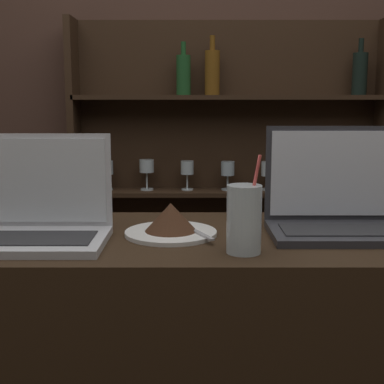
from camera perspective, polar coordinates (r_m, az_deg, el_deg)
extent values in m
cube|color=#4C3328|center=(2.55, 0.58, 9.42)|extent=(7.00, 0.06, 2.70)
cube|color=#332114|center=(2.53, -12.00, -1.93)|extent=(0.03, 0.18, 1.72)
cube|color=#332114|center=(2.62, 19.20, -1.87)|extent=(0.03, 0.18, 1.72)
cube|color=#332114|center=(2.56, 3.75, -1.60)|extent=(1.42, 0.02, 1.72)
cube|color=#332114|center=(2.58, 3.78, -9.49)|extent=(1.38, 0.18, 0.02)
cube|color=#332114|center=(2.47, 3.89, -0.02)|extent=(1.38, 0.18, 0.02)
cube|color=#332114|center=(2.43, 4.01, 10.03)|extent=(1.38, 0.18, 0.02)
cylinder|color=silver|center=(2.49, -8.99, 0.28)|extent=(0.06, 0.06, 0.01)
cylinder|color=silver|center=(2.49, -9.01, 1.11)|extent=(0.01, 0.01, 0.07)
cylinder|color=silver|center=(2.48, -9.05, 2.59)|extent=(0.06, 0.06, 0.06)
cylinder|color=silver|center=(2.47, -4.73, 0.28)|extent=(0.06, 0.06, 0.01)
cylinder|color=silver|center=(2.46, -4.74, 1.23)|extent=(0.01, 0.01, 0.08)
cylinder|color=silver|center=(2.45, -4.77, 2.79)|extent=(0.07, 0.07, 0.06)
cylinder|color=silver|center=(2.46, -0.42, 0.28)|extent=(0.05, 0.05, 0.01)
cylinder|color=silver|center=(2.45, -0.42, 1.14)|extent=(0.01, 0.01, 0.07)
cylinder|color=silver|center=(2.45, -0.42, 2.63)|extent=(0.06, 0.06, 0.06)
cylinder|color=silver|center=(2.47, 3.90, 0.28)|extent=(0.06, 0.06, 0.01)
cylinder|color=silver|center=(2.46, 3.91, 1.07)|extent=(0.01, 0.01, 0.06)
cylinder|color=silver|center=(2.45, 3.92, 2.53)|extent=(0.06, 0.06, 0.06)
cylinder|color=silver|center=(2.48, 8.17, 0.28)|extent=(0.06, 0.06, 0.01)
cylinder|color=silver|center=(2.48, 8.19, 1.03)|extent=(0.01, 0.01, 0.06)
cylinder|color=silver|center=(2.47, 8.22, 2.47)|extent=(0.06, 0.06, 0.07)
cylinder|color=silver|center=(2.52, 12.35, 0.27)|extent=(0.06, 0.06, 0.01)
cylinder|color=silver|center=(2.51, 12.38, 0.98)|extent=(0.01, 0.01, 0.06)
cylinder|color=silver|center=(2.50, 12.43, 2.38)|extent=(0.07, 0.07, 0.07)
cylinder|color=silver|center=(2.56, 16.41, 0.27)|extent=(0.06, 0.06, 0.01)
cylinder|color=silver|center=(2.56, 16.44, 0.94)|extent=(0.01, 0.01, 0.06)
cylinder|color=silver|center=(2.55, 16.51, 2.22)|extent=(0.07, 0.07, 0.06)
cylinder|color=brown|center=(2.43, 2.27, 12.57)|extent=(0.07, 0.07, 0.19)
cylinder|color=brown|center=(2.44, 2.29, 15.60)|extent=(0.02, 0.02, 0.06)
cylinder|color=#1E4C23|center=(2.43, -0.82, 12.34)|extent=(0.06, 0.06, 0.17)
cylinder|color=#1E4C23|center=(2.44, -0.82, 15.07)|extent=(0.02, 0.02, 0.06)
cylinder|color=black|center=(2.54, 17.55, 11.91)|extent=(0.07, 0.07, 0.18)
cylinder|color=black|center=(2.55, 17.70, 14.66)|extent=(0.02, 0.02, 0.06)
cube|color=silver|center=(1.25, -16.79, -5.05)|extent=(0.34, 0.23, 0.02)
cube|color=#28282B|center=(1.24, -16.97, -4.71)|extent=(0.29, 0.12, 0.00)
cube|color=silver|center=(1.33, -15.68, 1.21)|extent=(0.34, 0.00, 0.22)
cube|color=silver|center=(1.33, -15.71, 1.19)|extent=(0.31, 0.01, 0.20)
cube|color=#333338|center=(1.32, 15.86, -4.23)|extent=(0.34, 0.22, 0.02)
cube|color=#28282B|center=(1.31, 16.01, -3.90)|extent=(0.29, 0.12, 0.00)
cube|color=#333338|center=(1.40, 14.94, 1.93)|extent=(0.34, 0.00, 0.24)
cube|color=white|center=(1.40, 14.97, 1.92)|extent=(0.32, 0.01, 0.22)
cylinder|color=white|center=(1.29, -2.18, -4.38)|extent=(0.22, 0.22, 0.01)
cone|color=#422616|center=(1.28, -2.19, -2.69)|extent=(0.12, 0.12, 0.07)
cube|color=#B7B7BC|center=(1.27, 0.54, -4.24)|extent=(0.08, 0.16, 0.00)
cylinder|color=silver|center=(1.13, 5.66, -2.91)|extent=(0.07, 0.07, 0.15)
cylinder|color=#E04C47|center=(1.13, 6.35, -1.30)|extent=(0.04, 0.01, 0.21)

